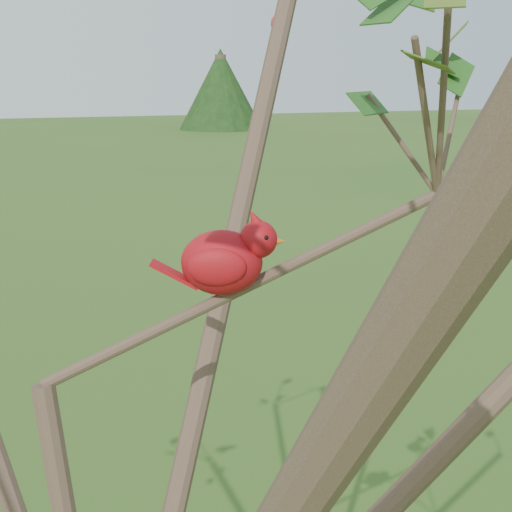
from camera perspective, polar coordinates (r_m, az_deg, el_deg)
The scene contains 3 objects.
crabapple_tree at distance 0.90m, azimuth -12.30°, elevation -2.65°, with size 2.35×2.05×2.95m.
cardinal at distance 1.04m, azimuth -2.40°, elevation -0.25°, with size 0.19×0.13×0.14m.
distant_trees at distance 26.31m, azimuth -15.37°, elevation 11.98°, with size 43.31×11.78×3.38m.
Camera 1 is at (-0.07, -0.89, 2.38)m, focal length 50.00 mm.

